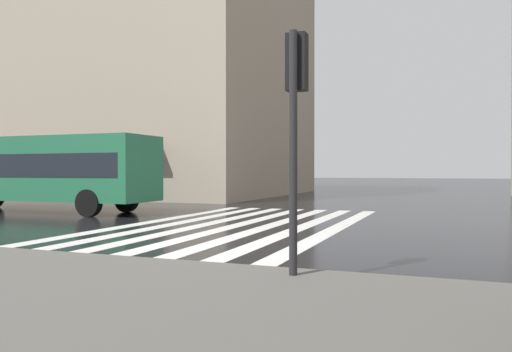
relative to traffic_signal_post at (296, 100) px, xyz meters
name	(u,v)px	position (x,y,z in m)	size (l,w,h in m)	color
ground_plane	(221,243)	(3.42, 2.78, -2.71)	(220.00, 220.00, 0.00)	black
zebra_crossing	(242,224)	(7.42, 3.93, -2.70)	(13.00, 6.50, 0.01)	silver
haussmann_block_mid	(124,41)	(24.80, 20.67, 8.69)	(18.98, 24.75, 23.29)	tan
traffic_signal_post	(296,100)	(0.00, 0.00, 0.00)	(0.44, 0.30, 3.54)	#232326
city_bus	(31,168)	(8.92, 13.90, -0.94)	(2.60, 11.00, 3.00)	#236B47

